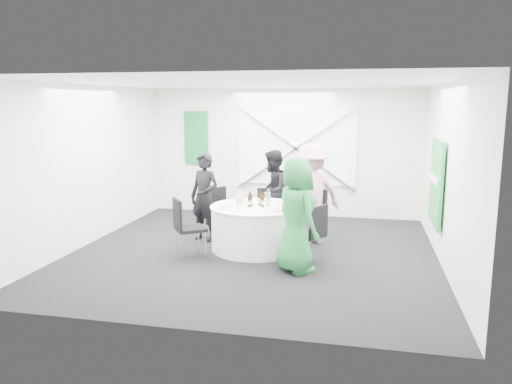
% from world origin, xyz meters
% --- Properties ---
extents(floor, '(6.00, 6.00, 0.00)m').
position_xyz_m(floor, '(0.00, 0.00, 0.00)').
color(floor, black).
rests_on(floor, ground).
extents(ceiling, '(6.00, 6.00, 0.00)m').
position_xyz_m(ceiling, '(0.00, 0.00, 2.80)').
color(ceiling, white).
rests_on(ceiling, wall_back).
extents(wall_back, '(6.00, 0.00, 6.00)m').
position_xyz_m(wall_back, '(0.00, 3.00, 1.40)').
color(wall_back, silver).
rests_on(wall_back, floor).
extents(wall_front, '(6.00, 0.00, 6.00)m').
position_xyz_m(wall_front, '(0.00, -3.00, 1.40)').
color(wall_front, silver).
rests_on(wall_front, floor).
extents(wall_left, '(0.00, 6.00, 6.00)m').
position_xyz_m(wall_left, '(-3.00, 0.00, 1.40)').
color(wall_left, silver).
rests_on(wall_left, floor).
extents(wall_right, '(0.00, 6.00, 6.00)m').
position_xyz_m(wall_right, '(3.00, 0.00, 1.40)').
color(wall_right, silver).
rests_on(wall_right, floor).
extents(window_panel, '(2.60, 0.03, 1.60)m').
position_xyz_m(window_panel, '(0.30, 2.96, 1.50)').
color(window_panel, white).
rests_on(window_panel, wall_back).
extents(window_brace_a, '(2.63, 0.05, 1.84)m').
position_xyz_m(window_brace_a, '(0.30, 2.92, 1.50)').
color(window_brace_a, silver).
rests_on(window_brace_a, window_panel).
extents(window_brace_b, '(2.63, 0.05, 1.84)m').
position_xyz_m(window_brace_b, '(0.30, 2.92, 1.50)').
color(window_brace_b, silver).
rests_on(window_brace_b, window_panel).
extents(green_banner, '(0.55, 0.04, 1.20)m').
position_xyz_m(green_banner, '(-2.00, 2.95, 1.70)').
color(green_banner, '#156928').
rests_on(green_banner, wall_back).
extents(green_sign, '(0.05, 1.20, 1.40)m').
position_xyz_m(green_sign, '(2.94, 0.60, 1.20)').
color(green_sign, '#1A8F3A').
rests_on(green_sign, wall_right).
extents(banquet_table, '(1.56, 1.56, 0.76)m').
position_xyz_m(banquet_table, '(0.00, 0.20, 0.38)').
color(banquet_table, white).
rests_on(banquet_table, floor).
extents(chair_back, '(0.41, 0.42, 0.87)m').
position_xyz_m(chair_back, '(-0.04, 1.28, 0.50)').
color(chair_back, black).
rests_on(chair_back, floor).
extents(chair_back_left, '(0.59, 0.59, 0.91)m').
position_xyz_m(chair_back_left, '(-0.85, 0.93, 0.54)').
color(chair_back_left, black).
rests_on(chair_back_left, floor).
extents(chair_back_right, '(0.63, 0.62, 0.99)m').
position_xyz_m(chair_back_right, '(0.93, 0.82, 0.58)').
color(chair_back_right, black).
rests_on(chair_back_right, floor).
extents(chair_front_right, '(0.60, 0.60, 0.95)m').
position_xyz_m(chair_front_right, '(1.03, -0.45, 0.56)').
color(chair_front_right, black).
rests_on(chair_front_right, floor).
extents(chair_front_left, '(0.62, 0.62, 0.98)m').
position_xyz_m(chair_front_left, '(-1.01, -0.53, 0.58)').
color(chair_front_left, black).
rests_on(chair_front_left, floor).
extents(person_man_back_left, '(0.68, 0.56, 1.60)m').
position_xyz_m(person_man_back_left, '(-1.04, 0.57, 0.80)').
color(person_man_back_left, black).
rests_on(person_man_back_left, floor).
extents(person_man_back, '(0.47, 0.80, 1.60)m').
position_xyz_m(person_man_back, '(0.07, 1.40, 0.80)').
color(person_man_back, black).
rests_on(person_man_back, floor).
extents(person_woman_pink, '(1.26, 1.10, 1.79)m').
position_xyz_m(person_woman_pink, '(0.87, 0.81, 0.90)').
color(person_woman_pink, pink).
rests_on(person_woman_pink, floor).
extents(person_woman_green, '(0.96, 0.99, 1.72)m').
position_xyz_m(person_woman_green, '(0.82, -0.78, 0.86)').
color(person_woman_green, '#227E39').
rests_on(person_woman_green, floor).
extents(plate_back, '(0.26, 0.26, 0.01)m').
position_xyz_m(plate_back, '(0.03, 0.73, 0.77)').
color(plate_back, white).
rests_on(plate_back, banquet_table).
extents(plate_back_left, '(0.30, 0.30, 0.01)m').
position_xyz_m(plate_back_left, '(-0.43, 0.44, 0.77)').
color(plate_back_left, white).
rests_on(plate_back_left, banquet_table).
extents(plate_back_right, '(0.29, 0.29, 0.04)m').
position_xyz_m(plate_back_right, '(0.45, 0.43, 0.78)').
color(plate_back_right, white).
rests_on(plate_back_right, banquet_table).
extents(plate_front_right, '(0.28, 0.28, 0.04)m').
position_xyz_m(plate_front_right, '(0.46, -0.18, 0.78)').
color(plate_front_right, white).
rests_on(plate_front_right, banquet_table).
extents(plate_front_left, '(0.27, 0.27, 0.01)m').
position_xyz_m(plate_front_left, '(-0.51, -0.10, 0.77)').
color(plate_front_left, white).
rests_on(plate_front_left, banquet_table).
extents(napkin, '(0.22, 0.19, 0.05)m').
position_xyz_m(napkin, '(-0.47, -0.09, 0.80)').
color(napkin, white).
rests_on(napkin, plate_front_left).
extents(beer_bottle_a, '(0.06, 0.06, 0.25)m').
position_xyz_m(beer_bottle_a, '(-0.09, 0.21, 0.85)').
color(beer_bottle_a, '#351E09').
rests_on(beer_bottle_a, banquet_table).
extents(beer_bottle_b, '(0.06, 0.06, 0.26)m').
position_xyz_m(beer_bottle_b, '(0.05, 0.27, 0.86)').
color(beer_bottle_b, '#351E09').
rests_on(beer_bottle_b, banquet_table).
extents(beer_bottle_c, '(0.06, 0.06, 0.25)m').
position_xyz_m(beer_bottle_c, '(0.13, 0.14, 0.86)').
color(beer_bottle_c, '#351E09').
rests_on(beer_bottle_c, banquet_table).
extents(beer_bottle_d, '(0.06, 0.06, 0.25)m').
position_xyz_m(beer_bottle_d, '(-0.09, 0.09, 0.85)').
color(beer_bottle_d, '#351E09').
rests_on(beer_bottle_d, banquet_table).
extents(green_water_bottle, '(0.08, 0.08, 0.30)m').
position_xyz_m(green_water_bottle, '(0.21, 0.24, 0.88)').
color(green_water_bottle, '#45B456').
rests_on(green_water_bottle, banquet_table).
extents(clear_water_bottle, '(0.08, 0.08, 0.30)m').
position_xyz_m(clear_water_bottle, '(-0.26, 0.13, 0.88)').
color(clear_water_bottle, white).
rests_on(clear_water_bottle, banquet_table).
extents(wine_glass_a, '(0.07, 0.07, 0.17)m').
position_xyz_m(wine_glass_a, '(0.25, -0.12, 0.88)').
color(wine_glass_a, white).
rests_on(wine_glass_a, banquet_table).
extents(wine_glass_b, '(0.07, 0.07, 0.17)m').
position_xyz_m(wine_glass_b, '(-0.34, 0.25, 0.88)').
color(wine_glass_b, white).
rests_on(wine_glass_b, banquet_table).
extents(wine_glass_c, '(0.07, 0.07, 0.17)m').
position_xyz_m(wine_glass_c, '(-0.14, 0.54, 0.88)').
color(wine_glass_c, white).
rests_on(wine_glass_c, banquet_table).
extents(wine_glass_d, '(0.07, 0.07, 0.17)m').
position_xyz_m(wine_glass_d, '(-0.29, 0.03, 0.88)').
color(wine_glass_d, white).
rests_on(wine_glass_d, banquet_table).
extents(wine_glass_e, '(0.07, 0.07, 0.17)m').
position_xyz_m(wine_glass_e, '(-0.25, -0.06, 0.88)').
color(wine_glass_e, white).
rests_on(wine_glass_e, banquet_table).
extents(wine_glass_f, '(0.07, 0.07, 0.17)m').
position_xyz_m(wine_glass_f, '(-0.26, 0.46, 0.88)').
color(wine_glass_f, white).
rests_on(wine_glass_f, banquet_table).
extents(wine_glass_g, '(0.07, 0.07, 0.17)m').
position_xyz_m(wine_glass_g, '(0.10, 0.58, 0.88)').
color(wine_glass_g, white).
rests_on(wine_glass_g, banquet_table).
extents(fork_a, '(0.08, 0.14, 0.01)m').
position_xyz_m(fork_a, '(-0.43, 0.59, 0.76)').
color(fork_a, silver).
rests_on(fork_a, banquet_table).
extents(knife_a, '(0.10, 0.13, 0.01)m').
position_xyz_m(knife_a, '(-0.55, 0.38, 0.76)').
color(knife_a, silver).
rests_on(knife_a, banquet_table).
extents(fork_b, '(0.11, 0.12, 0.01)m').
position_xyz_m(fork_b, '(0.30, -0.29, 0.76)').
color(fork_b, silver).
rests_on(fork_b, banquet_table).
extents(knife_b, '(0.10, 0.13, 0.01)m').
position_xyz_m(knife_b, '(0.55, 0.03, 0.76)').
color(knife_b, silver).
rests_on(knife_b, banquet_table).
extents(fork_c, '(0.08, 0.14, 0.01)m').
position_xyz_m(fork_c, '(0.57, 0.30, 0.76)').
color(fork_c, silver).
rests_on(fork_c, banquet_table).
extents(knife_c, '(0.10, 0.13, 0.01)m').
position_xyz_m(knife_c, '(0.35, 0.66, 0.76)').
color(knife_c, silver).
rests_on(knife_c, banquet_table).
extents(fork_d, '(0.11, 0.12, 0.01)m').
position_xyz_m(fork_d, '(-0.52, -0.04, 0.76)').
color(fork_d, silver).
rests_on(fork_d, banquet_table).
extents(knife_d, '(0.11, 0.12, 0.01)m').
position_xyz_m(knife_d, '(-0.31, -0.29, 0.76)').
color(knife_d, silver).
rests_on(knife_d, banquet_table).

